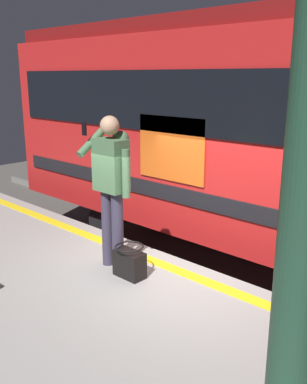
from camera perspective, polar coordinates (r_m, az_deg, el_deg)
The scene contains 7 objects.
ground_plane at distance 6.01m, azimuth 4.05°, elevation -18.75°, with size 24.63×24.63×0.00m, color #4C4742.
platform at distance 4.58m, azimuth -13.49°, elevation -22.98°, with size 14.79×4.06×1.11m, color gray.
safety_line at distance 5.26m, azimuth 2.18°, elevation -10.00°, with size 14.50×0.16×0.01m, color yellow.
track_rail_near at distance 7.04m, azimuth 11.94°, elevation -12.87°, with size 19.23×0.08×0.16m, color slate.
track_rail_far at distance 8.19m, azimuth 17.24°, elevation -9.07°, with size 19.23×0.08×0.16m, color slate.
passenger at distance 4.97m, azimuth -5.58°, elevation 1.62°, with size 0.57×0.55×1.82m.
handbag at distance 4.98m, azimuth -3.22°, elevation -9.36°, with size 0.37×0.33×0.38m.
Camera 1 is at (-3.09, 3.91, 3.36)m, focal length 40.05 mm.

